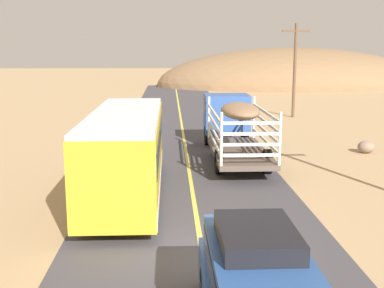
# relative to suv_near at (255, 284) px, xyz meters

# --- Properties ---
(ground_plane) EXTENTS (240.00, 240.00, 0.00)m
(ground_plane) POSITION_rel_suv_near_xyz_m (-0.75, 4.08, -1.15)
(ground_plane) COLOR tan
(road_surface) EXTENTS (8.00, 120.00, 0.02)m
(road_surface) POSITION_rel_suv_near_xyz_m (-0.75, 4.08, -1.14)
(road_surface) COLOR #423F44
(road_surface) RESTS_ON ground
(road_centre_line) EXTENTS (0.16, 117.60, 0.00)m
(road_centre_line) POSITION_rel_suv_near_xyz_m (-0.75, 4.08, -1.13)
(road_centre_line) COLOR #D8CC4C
(road_centre_line) RESTS_ON road_surface
(suv_near) EXTENTS (1.90, 4.62, 2.29)m
(suv_near) POSITION_rel_suv_near_xyz_m (0.00, 0.00, 0.00)
(suv_near) COLOR #264C8C
(suv_near) RESTS_ON road_surface
(livestock_truck) EXTENTS (2.53, 9.70, 3.02)m
(livestock_truck) POSITION_rel_suv_near_xyz_m (1.65, 17.12, 0.64)
(livestock_truck) COLOR #3359A5
(livestock_truck) RESTS_ON road_surface
(bus) EXTENTS (2.54, 10.00, 3.21)m
(bus) POSITION_rel_suv_near_xyz_m (-3.25, 9.57, 0.60)
(bus) COLOR gold
(bus) RESTS_ON road_surface
(power_pole_mid) EXTENTS (2.20, 0.24, 7.40)m
(power_pole_mid) POSITION_rel_suv_near_xyz_m (8.35, 30.45, 2.84)
(power_pole_mid) COLOR brown
(power_pole_mid) RESTS_ON ground
(boulder_mid_field) EXTENTS (0.89, 0.86, 0.67)m
(boulder_mid_field) POSITION_rel_suv_near_xyz_m (8.88, 16.72, -0.82)
(boulder_mid_field) COLOR #84705B
(boulder_mid_field) RESTS_ON ground
(distant_hill) EXTENTS (39.42, 22.05, 10.95)m
(distant_hill) POSITION_rel_suv_near_xyz_m (16.23, 62.59, -1.15)
(distant_hill) COLOR olive
(distant_hill) RESTS_ON ground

